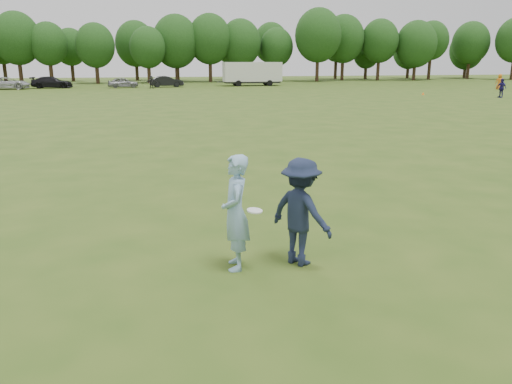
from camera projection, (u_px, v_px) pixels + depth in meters
ground at (310, 259)px, 9.25m from camera, size 200.00×200.00×0.00m
thrower at (236, 213)px, 8.61m from camera, size 0.56×0.79×2.03m
defender at (301, 212)px, 8.81m from camera, size 1.30×1.44×1.94m
player_far_b at (501, 88)px, 47.83m from camera, size 0.63×1.12×1.81m
player_far_c at (500, 82)px, 60.73m from camera, size 1.09×1.01×1.87m
player_far_d at (151, 82)px, 62.88m from camera, size 1.53×0.93×1.58m
car_c at (7, 83)px, 61.02m from camera, size 5.40×2.60×1.48m
car_d at (52, 82)px, 63.64m from camera, size 5.10×2.30×1.45m
car_e at (123, 83)px, 64.48m from camera, size 4.02×2.03×1.31m
car_f at (167, 82)px, 66.07m from camera, size 4.51×2.05×1.44m
field_cone at (423, 93)px, 51.73m from camera, size 0.28×0.28×0.30m
disc_in_play at (255, 211)px, 8.48m from camera, size 0.28×0.28×0.06m
cargo_trailer at (252, 73)px, 69.19m from camera, size 9.00×2.75×3.20m
treeline at (175, 42)px, 80.72m from camera, size 130.35×18.39×11.74m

